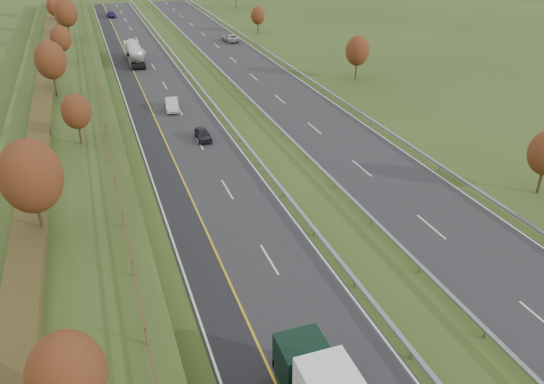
% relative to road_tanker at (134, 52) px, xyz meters
% --- Properties ---
extents(ground, '(400.00, 400.00, 0.00)m').
position_rel_road_tanker_xyz_m(ground, '(9.27, -31.72, -1.86)').
color(ground, '#2D4217').
rests_on(ground, ground).
extents(near_carriageway, '(10.50, 200.00, 0.04)m').
position_rel_road_tanker_xyz_m(near_carriageway, '(1.27, -26.72, -1.84)').
color(near_carriageway, '#232326').
rests_on(near_carriageway, ground).
extents(far_carriageway, '(10.50, 200.00, 0.04)m').
position_rel_road_tanker_xyz_m(far_carriageway, '(17.77, -26.72, -1.84)').
color(far_carriageway, '#232326').
rests_on(far_carriageway, ground).
extents(hard_shoulder, '(3.00, 200.00, 0.04)m').
position_rel_road_tanker_xyz_m(hard_shoulder, '(-2.48, -26.72, -1.84)').
color(hard_shoulder, black).
rests_on(hard_shoulder, ground).
extents(lane_markings, '(26.75, 200.00, 0.01)m').
position_rel_road_tanker_xyz_m(lane_markings, '(7.67, -26.84, -1.81)').
color(lane_markings, silver).
rests_on(lane_markings, near_carriageway).
extents(embankment_left, '(12.00, 200.00, 2.00)m').
position_rel_road_tanker_xyz_m(embankment_left, '(-11.73, -26.72, -0.86)').
color(embankment_left, '#2D4217').
rests_on(embankment_left, ground).
extents(hedge_left, '(2.20, 180.00, 1.10)m').
position_rel_road_tanker_xyz_m(hedge_left, '(-13.73, -26.72, 0.69)').
color(hedge_left, '#3C3B18').
rests_on(hedge_left, embankment_left).
extents(fence_left, '(0.12, 189.06, 1.20)m').
position_rel_road_tanker_xyz_m(fence_left, '(-7.23, -27.14, 0.87)').
color(fence_left, '#422B19').
rests_on(fence_left, embankment_left).
extents(median_barrier_near, '(0.32, 200.00, 0.71)m').
position_rel_road_tanker_xyz_m(median_barrier_near, '(6.97, -26.72, -1.25)').
color(median_barrier_near, gray).
rests_on(median_barrier_near, ground).
extents(median_barrier_far, '(0.32, 200.00, 0.71)m').
position_rel_road_tanker_xyz_m(median_barrier_far, '(12.07, -26.72, -1.25)').
color(median_barrier_far, gray).
rests_on(median_barrier_far, ground).
extents(outer_barrier_far, '(0.32, 200.00, 0.71)m').
position_rel_road_tanker_xyz_m(outer_barrier_far, '(23.57, -26.72, -1.25)').
color(outer_barrier_far, gray).
rests_on(outer_barrier_far, ground).
extents(trees_left, '(6.64, 164.30, 7.66)m').
position_rel_road_tanker_xyz_m(trees_left, '(-11.38, -30.09, 4.51)').
color(trees_left, '#2D2116').
rests_on(trees_left, embankment_left).
extents(trees_far, '(8.45, 118.60, 7.12)m').
position_rel_road_tanker_xyz_m(trees_far, '(31.06, 2.49, 2.38)').
color(trees_far, '#2D2116').
rests_on(trees_far, ground).
extents(road_tanker, '(2.40, 11.22, 3.46)m').
position_rel_road_tanker_xyz_m(road_tanker, '(0.00, 0.00, 0.00)').
color(road_tanker, silver).
rests_on(road_tanker, near_carriageway).
extents(car_dark_near, '(1.56, 3.78, 1.28)m').
position_rel_road_tanker_xyz_m(car_dark_near, '(3.15, -38.92, -1.18)').
color(car_dark_near, black).
rests_on(car_dark_near, near_carriageway).
extents(car_silver_mid, '(2.12, 4.74, 1.51)m').
position_rel_road_tanker_xyz_m(car_silver_mid, '(1.64, -27.36, -1.07)').
color(car_silver_mid, '#B6B7BB').
rests_on(car_silver_mid, near_carriageway).
extents(car_small_far, '(2.18, 4.68, 1.32)m').
position_rel_road_tanker_xyz_m(car_small_far, '(-0.33, 49.20, -1.16)').
color(car_small_far, '#141440').
rests_on(car_small_far, near_carriageway).
extents(car_oncoming, '(2.76, 5.37, 1.45)m').
position_rel_road_tanker_xyz_m(car_oncoming, '(20.09, 11.28, -1.10)').
color(car_oncoming, '#A2A1A5').
rests_on(car_oncoming, far_carriageway).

